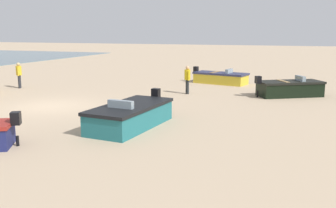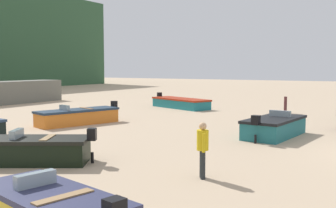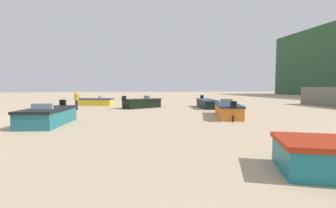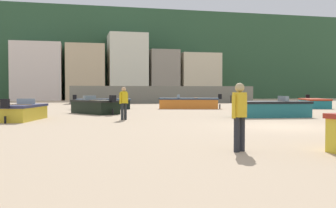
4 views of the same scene
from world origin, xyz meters
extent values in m
cube|color=black|center=(-5.91, 16.71, 0.34)|extent=(4.15, 1.57, 0.68)
cube|color=#253751|center=(-5.91, 16.71, 0.74)|extent=(4.26, 1.67, 0.12)
cube|color=black|center=(-8.10, 16.95, 0.92)|extent=(0.31, 0.35, 0.40)
cylinder|color=black|center=(-8.10, 16.95, 0.17)|extent=(0.11, 0.11, 0.34)
cube|color=black|center=(-6.87, 10.75, 0.36)|extent=(2.92, 3.66, 0.73)
cube|color=black|center=(-6.87, 10.75, 0.79)|extent=(3.04, 3.78, 0.12)
cube|color=black|center=(-5.92, 9.11, 0.97)|extent=(0.42, 0.40, 0.40)
cylinder|color=black|center=(-5.92, 9.11, 0.18)|extent=(0.14, 0.14, 0.36)
cube|color=#8C9EA8|center=(-7.18, 11.27, 0.99)|extent=(0.82, 0.59, 0.28)
cube|color=#97784E|center=(-6.66, 10.38, 0.84)|extent=(1.14, 0.80, 0.08)
cube|color=gold|center=(-10.61, 6.09, 0.32)|extent=(2.20, 3.75, 0.64)
cube|color=#2C2F4F|center=(-10.61, 6.09, 0.70)|extent=(2.30, 3.86, 0.12)
cube|color=black|center=(-11.06, 4.20, 0.88)|extent=(0.38, 0.35, 0.40)
cylinder|color=black|center=(-11.06, 4.20, 0.16)|extent=(0.12, 0.12, 0.32)
cube|color=#8C9EA8|center=(-10.47, 6.69, 0.90)|extent=(0.88, 0.39, 0.28)
cube|color=#977349|center=(-10.71, 5.66, 0.75)|extent=(1.24, 0.51, 0.08)
cube|color=#206970|center=(2.29, 5.33, 0.37)|extent=(4.01, 2.02, 0.74)
cube|color=black|center=(2.29, 5.33, 0.80)|extent=(4.12, 2.11, 0.12)
cube|color=black|center=(0.19, 5.53, 0.98)|extent=(0.31, 0.35, 0.40)
cylinder|color=black|center=(0.19, 5.53, 0.19)|extent=(0.11, 0.11, 0.37)
cube|color=#8C9EA8|center=(2.97, 5.26, 1.00)|extent=(0.30, 1.01, 0.28)
cube|color=orange|center=(0.72, 15.88, 0.36)|extent=(4.76, 2.61, 0.73)
cube|color=#1E3145|center=(0.72, 15.88, 0.79)|extent=(4.88, 2.72, 0.12)
cube|color=black|center=(3.07, 15.16, 0.97)|extent=(0.36, 0.39, 0.40)
cylinder|color=black|center=(3.07, 15.16, 0.18)|extent=(0.12, 0.12, 0.36)
cube|color=#8C9EA8|center=(-0.05, 16.12, 0.99)|extent=(0.43, 0.82, 0.28)
cube|color=#97683E|center=(1.26, 15.72, 0.84)|extent=(0.56, 1.15, 0.08)
cylinder|color=#23282A|center=(-5.83, 5.10, 0.41)|extent=(0.19, 0.19, 0.82)
cylinder|color=#23282A|center=(-5.66, 5.21, 0.41)|extent=(0.19, 0.19, 0.82)
cylinder|color=gold|center=(-5.75, 5.16, 1.11)|extent=(0.47, 0.47, 0.58)
cylinder|color=gold|center=(-5.93, 5.04, 1.07)|extent=(0.12, 0.12, 0.54)
cylinder|color=gold|center=(-5.56, 5.28, 1.07)|extent=(0.12, 0.12, 0.54)
sphere|color=tan|center=(-5.75, 5.16, 1.51)|extent=(0.30, 0.30, 0.22)
camera|label=1|loc=(14.90, 11.30, 3.60)|focal=40.38mm
camera|label=2|loc=(-16.11, 0.26, 3.19)|focal=43.44mm
camera|label=3|loc=(15.51, 9.31, 1.95)|focal=25.65mm
camera|label=4|loc=(-8.08, -14.10, 1.44)|focal=42.04mm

